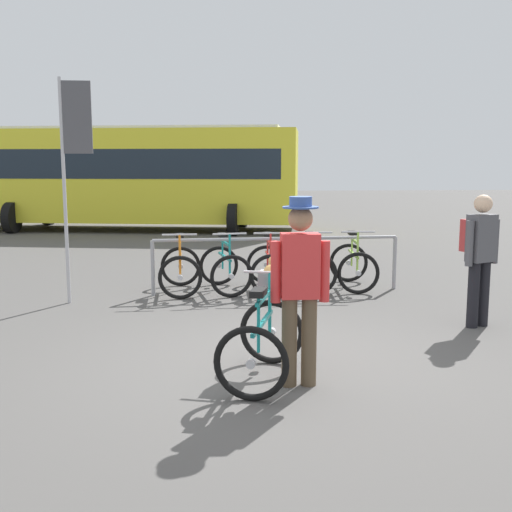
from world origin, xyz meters
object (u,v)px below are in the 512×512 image
Objects in this scene: pedestrian_with_backpack at (479,252)px; bus_distant at (132,173)px; racked_bike_red at (268,267)px; featured_bicycle at (265,327)px; racked_bike_teal at (225,268)px; racked_bike_orange at (180,269)px; racked_bike_black at (311,266)px; banner_flag at (72,148)px; racked_bike_lime at (353,265)px; person_with_featured_bike at (300,284)px.

bus_distant is (-5.49, 11.90, 0.80)m from pedestrian_with_backpack.
pedestrian_with_backpack is (2.34, -2.44, 0.57)m from racked_bike_red.
racked_bike_teal is at bearing 93.21° from featured_bicycle.
racked_bike_red is at bearing 2.61° from racked_bike_orange.
racked_bike_black is 0.35× the size of banner_flag.
pedestrian_with_backpack is 0.51× the size of banner_flag.
banner_flag reaches higher than racked_bike_lime.
racked_bike_lime is at bearing 2.61° from racked_bike_orange.
racked_bike_black is 0.90× the size of featured_bicycle.
racked_bike_red is 0.66× the size of person_with_featured_bike.
racked_bike_black is (2.10, 0.10, -0.00)m from racked_bike_orange.
bus_distant is at bearing 100.44° from racked_bike_orange.
racked_bike_red is 0.91× the size of featured_bicycle.
bus_distant reaches higher than person_with_featured_bike.
racked_bike_teal is at bearing 16.43° from banner_flag.
racked_bike_red is at bearing 87.51° from person_with_featured_bike.
racked_bike_black is (0.70, 0.03, -0.00)m from racked_bike_red.
featured_bicycle is at bearing -76.92° from racked_bike_orange.
racked_bike_lime is 2.74m from pedestrian_with_backpack.
person_with_featured_bike reaches higher than racked_bike_red.
bus_distant is at bearing 115.85° from racked_bike_lime.
racked_bike_teal is 3.92m from pedestrian_with_backpack.
person_with_featured_bike reaches higher than racked_bike_orange.
racked_bike_orange is 4.45m from person_with_featured_bike.
banner_flag is at bearing -163.57° from racked_bike_teal.
banner_flag reaches higher than featured_bicycle.
person_with_featured_bike reaches higher than featured_bicycle.
racked_bike_black is 4.08m from banner_flag.
racked_bike_lime is at bearing 9.76° from banner_flag.
person_with_featured_bike is (-0.89, -4.34, 0.58)m from racked_bike_black.
racked_bike_teal is 0.70× the size of person_with_featured_bike.
racked_bike_black is at bearing -177.39° from racked_bike_lime.
racked_bike_red is 3.43m from pedestrian_with_backpack.
pedestrian_with_backpack is (1.64, -2.48, 0.57)m from racked_bike_black.
banner_flag is at bearing -166.83° from racked_bike_red.
person_with_featured_bike is 4.70m from banner_flag.
racked_bike_teal and racked_bike_red have the same top height.
racked_bike_red is 0.69× the size of pedestrian_with_backpack.
racked_bike_lime is 0.91× the size of featured_bicycle.
racked_bike_teal is 1.06× the size of racked_bike_lime.
racked_bike_red is (0.70, 0.03, 0.00)m from racked_bike_teal.
pedestrian_with_backpack is 0.16× the size of bus_distant.
racked_bike_orange is at bearing -79.56° from bus_distant.
person_with_featured_bike is 14.11m from bus_distant.
banner_flag reaches higher than person_with_featured_bike.
bus_distant reaches higher than racked_bike_black.
banner_flag is at bearing -88.35° from bus_distant.
racked_bike_teal is at bearing -177.39° from racked_bike_black.
person_with_featured_bike reaches higher than pedestrian_with_backpack.
pedestrian_with_backpack is (0.94, -2.51, 0.57)m from racked_bike_lime.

